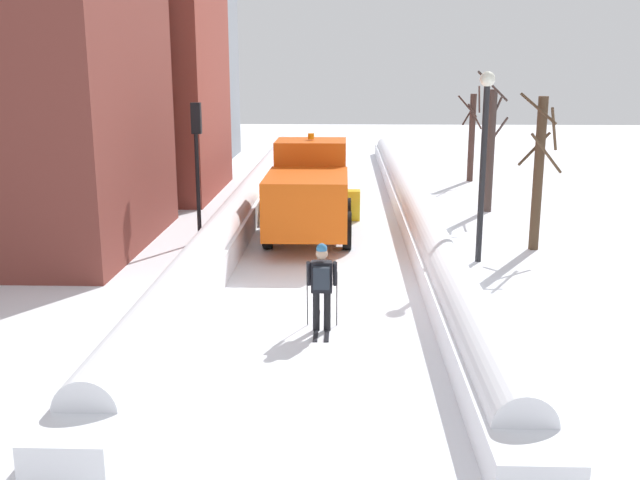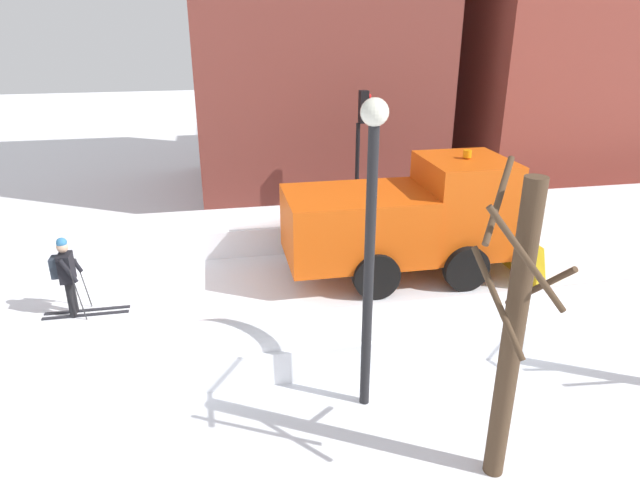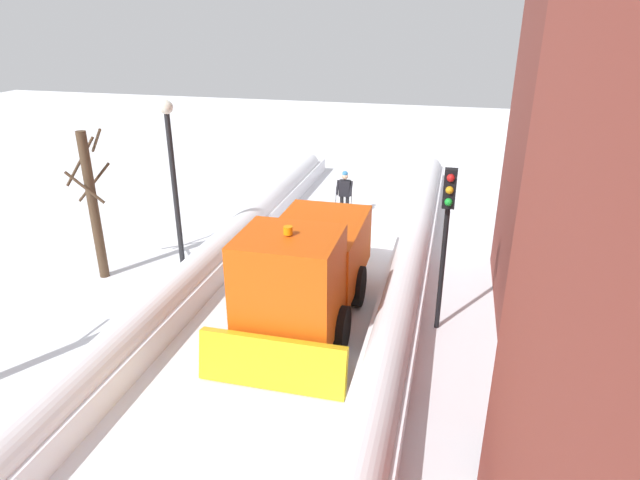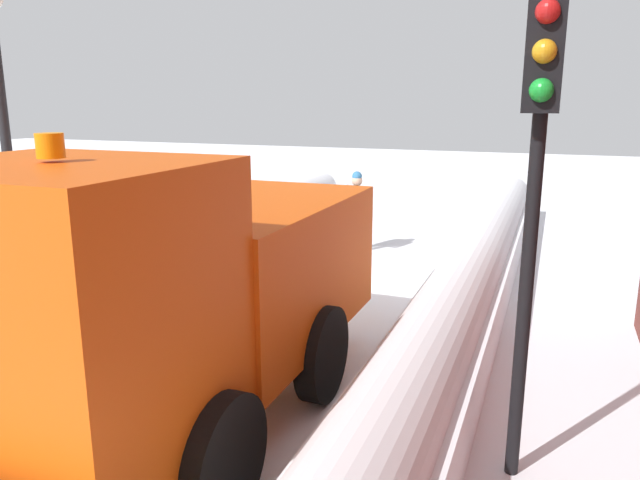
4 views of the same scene
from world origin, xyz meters
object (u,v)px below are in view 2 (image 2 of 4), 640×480
at_px(skier, 67,273).
at_px(traffic_light_pole, 362,134).
at_px(bare_tree_near, 512,333).
at_px(street_lamp, 371,224).
at_px(plow_truck, 408,218).

height_order(skier, traffic_light_pole, traffic_light_pole).
relative_size(skier, bare_tree_near, 0.40).
bearing_deg(skier, street_lamp, 53.11).
bearing_deg(street_lamp, bare_tree_near, 37.18).
height_order(traffic_light_pole, bare_tree_near, bare_tree_near).
distance_m(plow_truck, traffic_light_pole, 3.60).
xyz_separation_m(street_lamp, bare_tree_near, (1.84, 1.40, -0.92)).
xyz_separation_m(traffic_light_pole, bare_tree_near, (9.84, -0.62, -0.63)).
bearing_deg(bare_tree_near, plow_truck, 171.59).
bearing_deg(bare_tree_near, street_lamp, -142.82).
bearing_deg(traffic_light_pole, bare_tree_near, -3.62).
height_order(skier, street_lamp, street_lamp).
relative_size(traffic_light_pole, street_lamp, 0.82).
distance_m(street_lamp, bare_tree_near, 2.49).
height_order(street_lamp, bare_tree_near, street_lamp).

